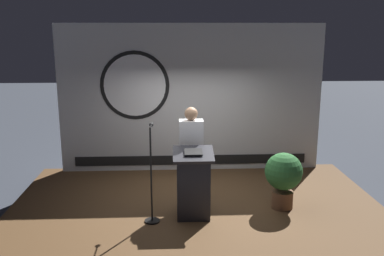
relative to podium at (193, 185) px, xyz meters
The scene contains 7 objects.
ground_plane 1.03m from the podium, 81.59° to the left, with size 40.00×40.00×0.00m, color #383D47.
stage_platform 0.91m from the podium, 81.59° to the left, with size 6.40×4.00×0.30m, color brown.
banner_display 2.61m from the podium, 88.98° to the left, with size 5.51×0.12×3.09m.
podium is the anchor object (origin of this frame).
speaker_person 0.58m from the podium, 91.25° to the left, with size 0.40×0.26×1.72m.
microphone_stand 0.67m from the podium, behind, with size 0.24×0.55×1.53m.
potted_plant 1.55m from the podium, 10.32° to the left, with size 0.63×0.63×0.96m.
Camera 1 is at (-0.42, -6.86, 3.25)m, focal length 39.27 mm.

